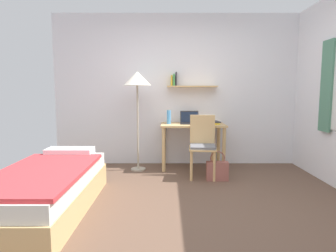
{
  "coord_description": "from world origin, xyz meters",
  "views": [
    {
      "loc": [
        -0.23,
        -3.12,
        1.28
      ],
      "look_at": [
        -0.23,
        0.51,
        0.85
      ],
      "focal_mm": 31.23,
      "sensor_mm": 36.0,
      "label": 1
    }
  ],
  "objects": [
    {
      "name": "ground_plane",
      "position": [
        0.0,
        0.0,
        0.0
      ],
      "size": [
        5.28,
        5.28,
        0.0
      ],
      "primitive_type": "plane",
      "color": "brown"
    },
    {
      "name": "water_bottle",
      "position": [
        -0.21,
        1.7,
        0.86
      ],
      "size": [
        0.07,
        0.07,
        0.23
      ],
      "primitive_type": "cylinder",
      "color": "#4C99DB",
      "rests_on": "desk"
    },
    {
      "name": "handbag",
      "position": [
        0.49,
        0.99,
        0.15
      ],
      "size": [
        0.31,
        0.12,
        0.43
      ],
      "color": "#99564C",
      "rests_on": "ground_plane"
    },
    {
      "name": "standing_lamp",
      "position": [
        -0.71,
        1.56,
        1.42
      ],
      "size": [
        0.44,
        0.44,
        1.6
      ],
      "color": "#B2A893",
      "rests_on": "ground_plane"
    },
    {
      "name": "wall_back",
      "position": [
        0.0,
        2.02,
        1.3
      ],
      "size": [
        4.4,
        0.27,
        2.6
      ],
      "color": "white",
      "rests_on": "ground_plane"
    },
    {
      "name": "bed",
      "position": [
        -1.52,
        -0.09,
        0.24
      ],
      "size": [
        0.86,
        1.94,
        0.54
      ],
      "color": "tan",
      "rests_on": "ground_plane"
    },
    {
      "name": "book_stack",
      "position": [
        0.52,
        1.66,
        0.77
      ],
      "size": [
        0.2,
        0.25,
        0.05
      ],
      "color": "gold",
      "rests_on": "desk"
    },
    {
      "name": "desk",
      "position": [
        0.19,
        1.7,
        0.61
      ],
      "size": [
        1.06,
        0.59,
        0.74
      ],
      "color": "tan",
      "rests_on": "ground_plane"
    },
    {
      "name": "laptop",
      "position": [
        0.14,
        1.75,
        0.8
      ],
      "size": [
        0.31,
        0.23,
        0.21
      ],
      "color": "black",
      "rests_on": "desk"
    },
    {
      "name": "desk_chair",
      "position": [
        0.29,
        1.19,
        0.5
      ],
      "size": [
        0.43,
        0.44,
        0.92
      ],
      "color": "tan",
      "rests_on": "ground_plane"
    }
  ]
}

